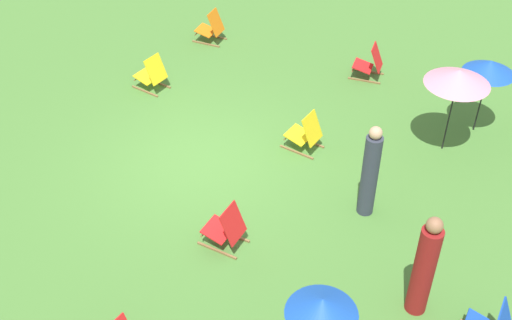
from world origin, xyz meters
TOP-DOWN VIEW (x-y plane):
  - ground_plane at (0.00, 0.00)m, footprint 40.00×40.00m
  - deckchair_0 at (-4.25, -2.42)m, footprint 0.55×0.80m
  - deckchair_2 at (1.68, 1.55)m, footprint 0.48×0.76m
  - deckchair_4 at (-4.52, 1.72)m, footprint 0.60×0.83m
  - deckchair_6 at (-1.71, -2.41)m, footprint 0.55×0.80m
  - deckchair_8 at (-1.34, 1.58)m, footprint 0.54×0.80m
  - umbrella_0 at (3.42, 3.98)m, footprint 0.91×0.91m
  - umbrella_1 at (-3.62, 4.40)m, footprint 1.02×1.02m
  - umbrella_2 at (-2.67, 4.00)m, footprint 1.23×1.23m
  - person_0 at (1.45, 4.76)m, footprint 0.45×0.45m
  - person_1 at (-0.21, 3.30)m, footprint 0.37×0.37m

SIDE VIEW (x-z plane):
  - ground_plane at x=0.00m, z-range 0.00..0.00m
  - deckchair_0 at x=-4.25m, z-range -0.05..0.79m
  - deckchair_2 at x=1.68m, z-range -0.05..0.79m
  - deckchair_4 at x=-4.52m, z-range -0.05..0.79m
  - deckchair_6 at x=-1.71m, z-range -0.05..0.79m
  - deckchair_8 at x=-1.34m, z-range -0.05..0.79m
  - person_1 at x=-0.21m, z-range -0.04..1.80m
  - person_0 at x=1.45m, z-range -0.04..1.83m
  - umbrella_1 at x=-3.62m, z-range 0.68..2.33m
  - umbrella_2 at x=-2.67m, z-range 0.76..2.57m
  - umbrella_0 at x=3.42m, z-range 0.79..2.67m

